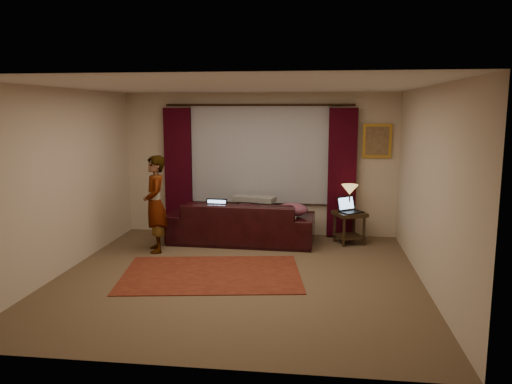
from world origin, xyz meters
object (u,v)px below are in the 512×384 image
laptop_sofa (215,208)px  end_table (349,228)px  sofa (242,214)px  laptop_table (351,205)px  person (155,204)px  tiffany_lamp (349,198)px

laptop_sofa → end_table: laptop_sofa is taller
sofa → laptop_table: (1.88, 0.09, 0.19)m
laptop_sofa → laptop_table: (2.31, 0.31, 0.05)m
sofa → laptop_sofa: (-0.43, -0.22, 0.13)m
laptop_table → person: person is taller
end_table → tiffany_lamp: size_ratio=1.21×
tiffany_lamp → person: 3.31m
laptop_table → person: 3.29m
sofa → laptop_table: sofa is taller
laptop_sofa → tiffany_lamp: size_ratio=0.87×
end_table → laptop_sofa: bearing=-171.0°
person → laptop_table: bearing=81.4°
tiffany_lamp → laptop_sofa: bearing=-168.4°
laptop_sofa → tiffany_lamp: 2.34m
laptop_sofa → end_table: size_ratio=0.71×
person → end_table: bearing=82.4°
sofa → tiffany_lamp: tiffany_lamp is taller
laptop_sofa → tiffany_lamp: (2.28, 0.47, 0.15)m
sofa → tiffany_lamp: (1.86, 0.25, 0.28)m
end_table → laptop_table: bearing=-65.8°
laptop_sofa → person: 1.02m
end_table → person: 3.32m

